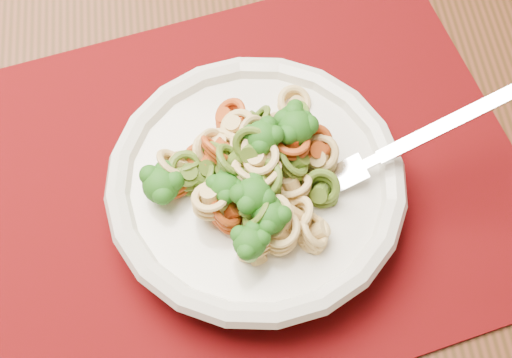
# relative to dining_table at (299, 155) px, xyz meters

# --- Properties ---
(dining_table) EXTENTS (1.73, 1.38, 0.73)m
(dining_table) POSITION_rel_dining_table_xyz_m (0.00, 0.00, 0.00)
(dining_table) COLOR #572A18
(dining_table) RESTS_ON ground
(placemat) EXTENTS (0.57, 0.53, 0.00)m
(placemat) POSITION_rel_dining_table_xyz_m (-0.04, -0.09, 0.09)
(placemat) COLOR #4B0309
(placemat) RESTS_ON dining_table
(pasta_bowl) EXTENTS (0.23, 0.23, 0.04)m
(pasta_bowl) POSITION_rel_dining_table_xyz_m (-0.02, -0.10, 0.12)
(pasta_bowl) COLOR silver
(pasta_bowl) RESTS_ON placemat
(pasta_broccoli_heap) EXTENTS (0.20, 0.20, 0.06)m
(pasta_broccoli_heap) POSITION_rel_dining_table_xyz_m (-0.02, -0.10, 0.14)
(pasta_broccoli_heap) COLOR tan
(pasta_broccoli_heap) RESTS_ON pasta_bowl
(fork) EXTENTS (0.17, 0.11, 0.08)m
(fork) POSITION_rel_dining_table_xyz_m (0.04, -0.09, 0.14)
(fork) COLOR silver
(fork) RESTS_ON pasta_bowl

